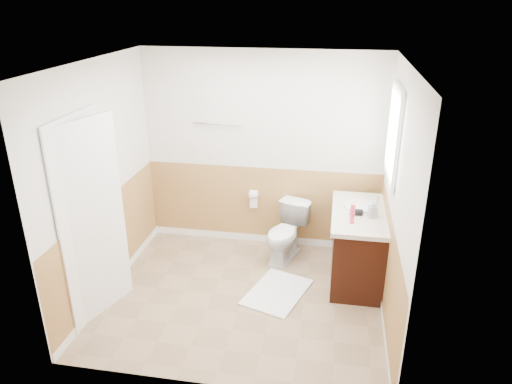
% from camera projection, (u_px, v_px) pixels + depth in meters
% --- Properties ---
extents(floor, '(3.00, 3.00, 0.00)m').
position_uv_depth(floor, '(243.00, 296.00, 5.23)').
color(floor, '#8C7051').
rests_on(floor, ground).
extents(ceiling, '(3.00, 3.00, 0.00)m').
position_uv_depth(ceiling, '(240.00, 63.00, 4.27)').
color(ceiling, white).
rests_on(ceiling, floor).
extents(wall_back, '(3.00, 0.00, 3.00)m').
position_uv_depth(wall_back, '(262.00, 152.00, 5.93)').
color(wall_back, silver).
rests_on(wall_back, floor).
extents(wall_front, '(3.00, 0.00, 3.00)m').
position_uv_depth(wall_front, '(208.00, 257.00, 3.57)').
color(wall_front, silver).
rests_on(wall_front, floor).
extents(wall_left, '(0.00, 3.00, 3.00)m').
position_uv_depth(wall_left, '(102.00, 182.00, 4.99)').
color(wall_left, silver).
rests_on(wall_left, floor).
extents(wall_right, '(0.00, 3.00, 3.00)m').
position_uv_depth(wall_right, '(397.00, 202.00, 4.51)').
color(wall_right, silver).
rests_on(wall_right, floor).
extents(wainscot_back, '(3.00, 0.00, 3.00)m').
position_uv_depth(wainscot_back, '(262.00, 207.00, 6.21)').
color(wainscot_back, '#B48948').
rests_on(wainscot_back, floor).
extents(wainscot_front, '(3.00, 0.00, 3.00)m').
position_uv_depth(wainscot_front, '(212.00, 337.00, 3.87)').
color(wainscot_front, '#B48948').
rests_on(wainscot_front, floor).
extents(wainscot_left, '(0.00, 2.60, 2.60)m').
position_uv_depth(wainscot_left, '(111.00, 245.00, 5.27)').
color(wainscot_left, '#B48948').
rests_on(wainscot_left, floor).
extents(wainscot_right, '(0.00, 2.60, 2.60)m').
position_uv_depth(wainscot_right, '(387.00, 270.00, 4.81)').
color(wainscot_right, '#B48948').
rests_on(wainscot_right, floor).
extents(toilet, '(0.59, 0.77, 0.70)m').
position_uv_depth(toilet, '(286.00, 233.00, 5.87)').
color(toilet, white).
rests_on(toilet, floor).
extents(bath_mat, '(0.77, 0.93, 0.02)m').
position_uv_depth(bath_mat, '(277.00, 292.00, 5.29)').
color(bath_mat, white).
rests_on(bath_mat, floor).
extents(vanity_cabinet, '(0.55, 1.10, 0.80)m').
position_uv_depth(vanity_cabinet, '(357.00, 248.00, 5.42)').
color(vanity_cabinet, black).
rests_on(vanity_cabinet, floor).
extents(vanity_knob_left, '(0.03, 0.03, 0.03)m').
position_uv_depth(vanity_knob_left, '(331.00, 238.00, 5.32)').
color(vanity_knob_left, '#B6B5BC').
rests_on(vanity_knob_left, vanity_cabinet).
extents(vanity_knob_right, '(0.03, 0.03, 0.03)m').
position_uv_depth(vanity_knob_right, '(332.00, 230.00, 5.51)').
color(vanity_knob_right, silver).
rests_on(vanity_knob_right, vanity_cabinet).
extents(countertop, '(0.60, 1.15, 0.05)m').
position_uv_depth(countertop, '(359.00, 214.00, 5.26)').
color(countertop, beige).
rests_on(countertop, vanity_cabinet).
extents(sink_basin, '(0.36, 0.36, 0.02)m').
position_uv_depth(sink_basin, '(360.00, 206.00, 5.38)').
color(sink_basin, silver).
rests_on(sink_basin, countertop).
extents(faucet, '(0.02, 0.02, 0.14)m').
position_uv_depth(faucet, '(377.00, 202.00, 5.33)').
color(faucet, silver).
rests_on(faucet, countertop).
extents(lotion_bottle, '(0.05, 0.05, 0.22)m').
position_uv_depth(lotion_bottle, '(352.00, 214.00, 4.95)').
color(lotion_bottle, '#EC3D56').
rests_on(lotion_bottle, countertop).
extents(soap_dispenser, '(0.10, 0.11, 0.19)m').
position_uv_depth(soap_dispenser, '(373.00, 209.00, 5.10)').
color(soap_dispenser, gray).
rests_on(soap_dispenser, countertop).
extents(hair_dryer_body, '(0.14, 0.07, 0.07)m').
position_uv_depth(hair_dryer_body, '(356.00, 212.00, 5.17)').
color(hair_dryer_body, black).
rests_on(hair_dryer_body, countertop).
extents(hair_dryer_handle, '(0.03, 0.03, 0.07)m').
position_uv_depth(hair_dryer_handle, '(353.00, 213.00, 5.21)').
color(hair_dryer_handle, black).
rests_on(hair_dryer_handle, countertop).
extents(mirror_panel, '(0.02, 0.35, 0.90)m').
position_uv_depth(mirror_panel, '(388.00, 139.00, 5.40)').
color(mirror_panel, silver).
rests_on(mirror_panel, wall_right).
extents(window_frame, '(0.04, 0.80, 1.00)m').
position_uv_depth(window_frame, '(394.00, 134.00, 4.86)').
color(window_frame, white).
rests_on(window_frame, wall_right).
extents(window_glass, '(0.01, 0.70, 0.90)m').
position_uv_depth(window_glass, '(395.00, 134.00, 4.86)').
color(window_glass, white).
rests_on(window_glass, wall_right).
extents(door, '(0.29, 0.78, 2.04)m').
position_uv_depth(door, '(93.00, 221.00, 4.65)').
color(door, white).
rests_on(door, wall_left).
extents(door_frame, '(0.02, 0.92, 2.10)m').
position_uv_depth(door_frame, '(85.00, 220.00, 4.66)').
color(door_frame, white).
rests_on(door_frame, wall_left).
extents(door_knob, '(0.06, 0.06, 0.06)m').
position_uv_depth(door_knob, '(114.00, 214.00, 4.97)').
color(door_knob, silver).
rests_on(door_knob, door).
extents(towel_bar, '(0.62, 0.02, 0.02)m').
position_uv_depth(towel_bar, '(218.00, 124.00, 5.84)').
color(towel_bar, silver).
rests_on(towel_bar, wall_back).
extents(tp_holder_bar, '(0.14, 0.02, 0.02)m').
position_uv_depth(tp_holder_bar, '(254.00, 194.00, 6.09)').
color(tp_holder_bar, silver).
rests_on(tp_holder_bar, wall_back).
extents(tp_roll, '(0.10, 0.11, 0.11)m').
position_uv_depth(tp_roll, '(254.00, 194.00, 6.09)').
color(tp_roll, white).
rests_on(tp_roll, tp_holder_bar).
extents(tp_sheet, '(0.10, 0.01, 0.16)m').
position_uv_depth(tp_sheet, '(254.00, 202.00, 6.14)').
color(tp_sheet, white).
rests_on(tp_sheet, tp_roll).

